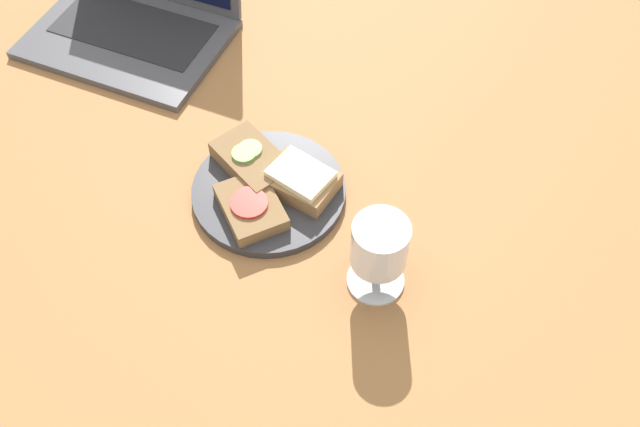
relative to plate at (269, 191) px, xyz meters
The scene contains 7 objects.
wooden_table 3.13cm from the plate, 59.18° to the right, with size 140.00×140.00×3.00cm, color #9E6B3D.
plate is the anchor object (origin of this frame).
sandwich_with_tomato 4.79cm from the plate, 95.56° to the right, with size 11.97×11.79×2.47cm.
sandwich_with_cheese 4.97cm from the plate, 24.69° to the left, with size 10.19×8.15×3.42cm.
sandwich_with_cucumber 4.89cm from the plate, 144.91° to the left, with size 13.11×11.20×3.07cm.
wine_glass 20.83cm from the plate, 21.60° to the right, with size 7.26×7.26×11.61cm.
laptop 42.34cm from the plate, 145.21° to the left, with size 30.93×24.85×21.37cm.
Camera 1 is at (28.43, -50.04, 80.73)cm, focal length 40.00 mm.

